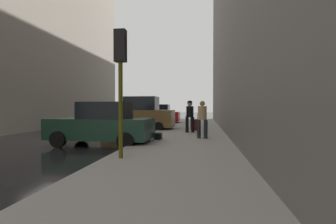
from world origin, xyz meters
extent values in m
plane|color=black|center=(0.00, 0.00, 0.00)|extent=(120.00, 120.00, 0.00)
cube|color=gray|center=(6.00, 0.00, 0.07)|extent=(4.00, 40.00, 0.15)
cube|color=#193828|center=(2.60, -1.01, 0.69)|extent=(4.26, 1.99, 0.84)
cube|color=black|center=(2.80, -1.01, 1.44)|extent=(1.94, 1.63, 0.70)
cylinder|color=black|center=(1.27, -0.04, 0.32)|extent=(0.65, 0.24, 0.64)
cylinder|color=black|center=(1.20, -1.88, 0.32)|extent=(0.65, 0.24, 0.64)
cylinder|color=black|center=(4.00, -0.13, 0.32)|extent=(0.65, 0.24, 0.64)
cylinder|color=black|center=(3.93, -1.97, 0.32)|extent=(0.65, 0.24, 0.64)
cube|color=brown|center=(2.60, 5.50, 0.82)|extent=(4.64, 1.94, 1.10)
cube|color=black|center=(2.80, 5.50, 1.80)|extent=(2.10, 1.61, 0.90)
cylinder|color=black|center=(1.13, 6.46, 0.32)|extent=(0.64, 0.23, 0.64)
cylinder|color=black|center=(1.09, 4.62, 0.32)|extent=(0.64, 0.23, 0.64)
cylinder|color=black|center=(4.11, 6.39, 0.32)|extent=(0.64, 0.23, 0.64)
cylinder|color=black|center=(4.07, 4.55, 0.32)|extent=(0.64, 0.23, 0.64)
cube|color=#B2191E|center=(2.60, 12.18, 0.69)|extent=(4.20, 1.84, 0.84)
cube|color=black|center=(2.80, 12.18, 1.44)|extent=(1.89, 1.57, 0.70)
cylinder|color=black|center=(1.24, 13.10, 0.32)|extent=(0.64, 0.22, 0.64)
cylinder|color=black|center=(1.23, 11.26, 0.32)|extent=(0.64, 0.22, 0.64)
cylinder|color=black|center=(3.97, 13.10, 0.32)|extent=(0.64, 0.22, 0.64)
cylinder|color=black|center=(3.96, 11.26, 0.32)|extent=(0.64, 0.22, 0.64)
cylinder|color=red|center=(4.45, 7.67, 0.43)|extent=(0.22, 0.22, 0.55)
sphere|color=red|center=(4.45, 7.67, 0.76)|extent=(0.20, 0.20, 0.20)
cylinder|color=red|center=(4.29, 7.67, 0.45)|extent=(0.10, 0.09, 0.09)
cylinder|color=red|center=(4.61, 7.67, 0.45)|extent=(0.10, 0.09, 0.09)
cylinder|color=#514C0F|center=(4.50, -4.28, 1.95)|extent=(0.12, 0.12, 3.60)
cube|color=black|center=(4.50, -4.28, 3.30)|extent=(0.32, 0.24, 0.90)
sphere|color=red|center=(4.50, -4.15, 3.58)|extent=(0.14, 0.14, 0.14)
sphere|color=yellow|center=(4.50, -4.15, 3.30)|extent=(0.14, 0.14, 0.14)
sphere|color=green|center=(4.50, -4.15, 3.02)|extent=(0.14, 0.14, 0.14)
cylinder|color=#333338|center=(5.80, 5.36, 0.57)|extent=(0.22, 0.22, 0.85)
cylinder|color=#333338|center=(6.10, 5.27, 0.57)|extent=(0.22, 0.22, 0.85)
cylinder|color=#4C5156|center=(5.95, 5.32, 1.31)|extent=(0.49, 0.49, 0.62)
sphere|color=tan|center=(5.95, 5.32, 1.74)|extent=(0.24, 0.24, 0.24)
cylinder|color=black|center=(5.95, 5.32, 1.81)|extent=(0.34, 0.34, 0.02)
cylinder|color=black|center=(5.95, 5.32, 1.87)|extent=(0.23, 0.23, 0.11)
cylinder|color=black|center=(6.24, 3.34, 0.57)|extent=(0.21, 0.21, 0.85)
cylinder|color=black|center=(5.92, 3.29, 0.57)|extent=(0.21, 0.21, 0.85)
cylinder|color=black|center=(6.08, 3.32, 1.31)|extent=(0.46, 0.46, 0.62)
sphere|color=tan|center=(6.08, 3.32, 1.74)|extent=(0.24, 0.24, 0.24)
cylinder|color=black|center=(6.08, 3.32, 1.81)|extent=(0.34, 0.34, 0.02)
cylinder|color=black|center=(6.08, 3.32, 1.87)|extent=(0.23, 0.23, 0.11)
cylinder|color=black|center=(6.93, 0.60, 0.57)|extent=(0.22, 0.22, 0.85)
cylinder|color=black|center=(6.62, 0.69, 0.57)|extent=(0.22, 0.22, 0.85)
cylinder|color=tan|center=(6.77, 0.64, 1.31)|extent=(0.49, 0.49, 0.62)
sphere|color=#997051|center=(6.77, 0.64, 1.74)|extent=(0.24, 0.24, 0.24)
cube|color=#591414|center=(6.48, 4.62, 0.49)|extent=(0.39, 0.58, 0.68)
cylinder|color=#333333|center=(6.48, 4.62, 1.01)|extent=(0.02, 0.02, 0.36)
cube|color=black|center=(4.81, 0.07, 0.29)|extent=(0.32, 0.44, 0.28)
camera|label=1|loc=(6.79, -11.39, 1.60)|focal=28.00mm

